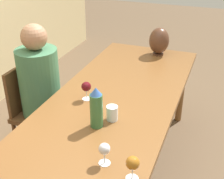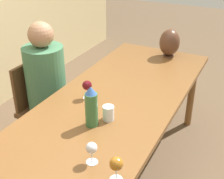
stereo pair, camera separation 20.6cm
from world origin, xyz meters
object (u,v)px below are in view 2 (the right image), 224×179
Objects in this scene: vase at (170,43)px; water_tumbler at (108,113)px; wine_glass_0 at (92,149)px; chair_far at (43,104)px; wine_glass_1 at (116,164)px; wine_glass_2 at (87,86)px; water_bottle at (91,107)px; person_far at (48,87)px.

water_tumbler is at bearing 179.48° from vase.
wine_glass_0 is 0.15× the size of chair_far.
wine_glass_1 is 0.99× the size of wine_glass_2.
water_bottle is at bearing -120.16° from chair_far.
chair_far is (-0.92, 0.88, -0.45)m from vase.
person_far is (0.36, 0.79, -0.15)m from water_tumbler.
wine_glass_1 is at bearing -125.91° from chair_far.
chair_far is (0.36, 0.87, -0.35)m from water_tumbler.
water_bottle is at bearing -122.83° from person_far.
water_tumbler is 0.37× the size of vase.
vase is at bearing -0.52° from water_tumbler.
wine_glass_1 reaches higher than wine_glass_0.
wine_glass_2 is 0.11× the size of person_far.
chair_far is (0.78, 0.98, -0.40)m from wine_glass_0.
vase is at bearing -43.59° from chair_far.
vase is at bearing -14.88° from wine_glass_2.
wine_glass_2 is at bearing 32.57° from wine_glass_0.
wine_glass_1 is (-0.06, -0.18, 0.01)m from wine_glass_0.
wine_glass_0 is at bearing -150.00° from water_bottle.
water_tumbler is at bearing -112.54° from chair_far.
vase is 1.35m from chair_far.
chair_far is (0.84, 1.16, -0.40)m from wine_glass_1.
wine_glass_1 reaches higher than water_tumbler.
water_bottle is at bearing 30.00° from wine_glass_0.
wine_glass_1 reaches higher than chair_far.
water_bottle is 1.98× the size of wine_glass_2.
person_far is at bearing 65.45° from water_tumbler.
wine_glass_0 is (-1.71, -0.10, -0.05)m from vase.
wine_glass_2 reaches higher than wine_glass_1.
person_far is at bearing 57.17° from water_bottle.
person_far reaches higher than wine_glass_0.
water_bottle is 0.33× the size of chair_far.
vase is at bearing -40.89° from person_far.
water_tumbler is at bearing -114.55° from person_far.
wine_glass_1 is at bearing -139.78° from wine_glass_2.
water_bottle is at bearing 43.81° from wine_glass_1.
water_tumbler is 0.88m from person_far.
wine_glass_1 is at bearing -108.34° from wine_glass_0.
water_bottle reaches higher than water_tumbler.
wine_glass_2 is at bearing 165.12° from vase.
wine_glass_0 is (-0.42, -0.12, 0.04)m from water_tumbler.
water_tumbler is 0.73× the size of wine_glass_1.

